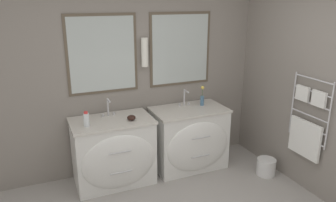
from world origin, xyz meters
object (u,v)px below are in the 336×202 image
Objects in this scene: vanity_left at (114,152)px; waste_bin at (266,166)px; flower_vase at (202,98)px; amenity_bowl at (131,118)px; vanity_right at (190,138)px; toiletry_bottle at (86,120)px.

waste_bin is at bearing -17.27° from vanity_left.
flower_vase is at bearing 4.50° from vanity_left.
amenity_bowl is 1.96m from waste_bin.
vanity_left is 3.59× the size of flower_vase.
vanity_left is at bearing 180.00° from vanity_right.
vanity_right is at bearing 4.78° from amenity_bowl.
vanity_right is 0.97m from amenity_bowl.
toiletry_bottle is 0.72× the size of waste_bin.
vanity_left and vanity_right have the same top height.
amenity_bowl is (0.23, -0.07, 0.46)m from vanity_left.
toiletry_bottle is 1.73× the size of amenity_bowl.
toiletry_bottle reaches higher than amenity_bowl.
flower_vase reaches higher than amenity_bowl.
vanity_left is 9.48× the size of amenity_bowl.
amenity_bowl reaches higher than vanity_left.
toiletry_bottle is (-1.40, -0.06, 0.51)m from vanity_right.
toiletry_bottle is 0.55m from amenity_bowl.
toiletry_bottle is 1.64m from flower_vase.
vanity_left is 5.49× the size of toiletry_bottle.
amenity_bowl reaches higher than waste_bin.
flower_vase is at bearing 23.92° from vanity_right.
flower_vase reaches higher than waste_bin.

